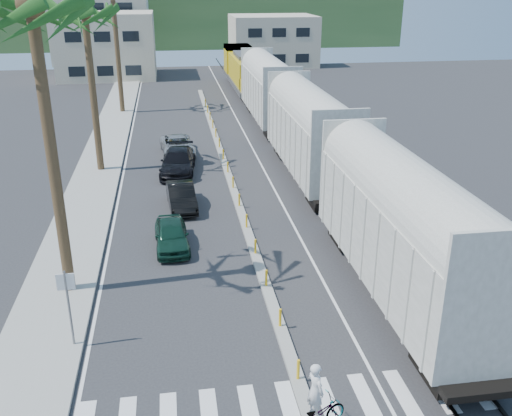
{
  "coord_description": "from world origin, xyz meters",
  "views": [
    {
      "loc": [
        -3.55,
        -15.39,
        11.97
      ],
      "look_at": [
        0.18,
        8.99,
        2.0
      ],
      "focal_mm": 40.0,
      "sensor_mm": 36.0,
      "label": 1
    }
  ],
  "objects": [
    {
      "name": "car_second",
      "position": [
        -3.18,
        14.55,
        0.68
      ],
      "size": [
        2.02,
        4.33,
        1.36
      ],
      "primitive_type": "imported",
      "rotation": [
        0.0,
        0.0,
        0.07
      ],
      "color": "black",
      "rests_on": "ground"
    },
    {
      "name": "median",
      "position": [
        0.0,
        19.96,
        0.09
      ],
      "size": [
        0.45,
        60.0,
        0.85
      ],
      "color": "gray",
      "rests_on": "ground"
    },
    {
      "name": "car_third",
      "position": [
        -3.21,
        20.8,
        0.76
      ],
      "size": [
        3.16,
        5.67,
        1.52
      ],
      "primitive_type": "imported",
      "rotation": [
        0.0,
        0.0,
        -0.1
      ],
      "color": "black",
      "rests_on": "ground"
    },
    {
      "name": "buildings",
      "position": [
        -6.41,
        71.66,
        4.36
      ],
      "size": [
        38.0,
        27.0,
        10.0
      ],
      "color": "#B7AB91",
      "rests_on": "ground"
    },
    {
      "name": "ground",
      "position": [
        0.0,
        0.0,
        0.0
      ],
      "size": [
        140.0,
        140.0,
        0.0
      ],
      "primitive_type": "plane",
      "color": "#28282B",
      "rests_on": "ground"
    },
    {
      "name": "crosswalk",
      "position": [
        0.0,
        -2.0,
        0.01
      ],
      "size": [
        14.0,
        2.2,
        0.01
      ],
      "primitive_type": "cube",
      "color": "silver",
      "rests_on": "ground"
    },
    {
      "name": "freight_train",
      "position": [
        5.0,
        24.18,
        2.91
      ],
      "size": [
        3.0,
        60.94,
        5.85
      ],
      "color": "#ABAA9D",
      "rests_on": "ground"
    },
    {
      "name": "sidewalk",
      "position": [
        -8.5,
        25.0,
        0.07
      ],
      "size": [
        3.0,
        90.0,
        0.15
      ],
      "primitive_type": "cube",
      "color": "gray",
      "rests_on": "ground"
    },
    {
      "name": "cyclist",
      "position": [
        0.08,
        -3.07,
        0.7
      ],
      "size": [
        1.94,
        2.31,
        2.25
      ],
      "rotation": [
        0.0,
        0.0,
        1.95
      ],
      "color": "#9EA0A5",
      "rests_on": "ground"
    },
    {
      "name": "car_lead",
      "position": [
        -3.8,
        9.52,
        0.66
      ],
      "size": [
        1.9,
        4.03,
        1.33
      ],
      "primitive_type": "imported",
      "rotation": [
        0.0,
        0.0,
        0.04
      ],
      "color": "#103225",
      "rests_on": "ground"
    },
    {
      "name": "rails",
      "position": [
        5.0,
        28.0,
        0.03
      ],
      "size": [
        1.56,
        100.0,
        0.06
      ],
      "color": "black",
      "rests_on": "ground"
    },
    {
      "name": "hillside",
      "position": [
        0.0,
        100.0,
        6.0
      ],
      "size": [
        80.0,
        20.0,
        12.0
      ],
      "primitive_type": "cube",
      "color": "#385628",
      "rests_on": "ground"
    },
    {
      "name": "car_rear",
      "position": [
        -3.13,
        25.09,
        0.67
      ],
      "size": [
        3.08,
        5.21,
        1.34
      ],
      "primitive_type": "imported",
      "rotation": [
        0.0,
        0.0,
        0.09
      ],
      "color": "#A2A4A7",
      "rests_on": "ground"
    },
    {
      "name": "lane_markings",
      "position": [
        -2.15,
        25.0,
        0.0
      ],
      "size": [
        9.42,
        90.0,
        0.01
      ],
      "color": "silver",
      "rests_on": "ground"
    },
    {
      "name": "street_sign",
      "position": [
        -7.3,
        2.0,
        1.97
      ],
      "size": [
        0.6,
        0.08,
        3.0
      ],
      "color": "slate",
      "rests_on": "ground"
    }
  ]
}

